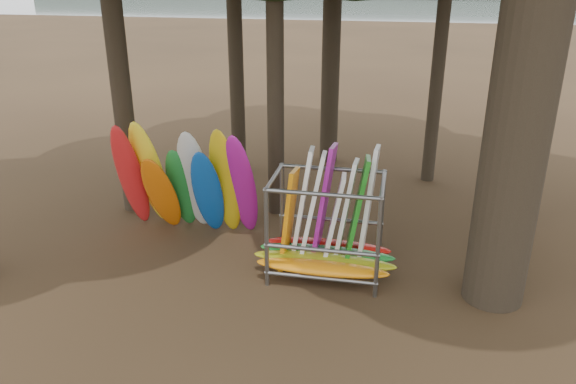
# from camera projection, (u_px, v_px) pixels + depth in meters

# --- Properties ---
(ground) EXTENTS (120.00, 120.00, 0.00)m
(ground) POSITION_uv_depth(u_px,v_px,m) (295.00, 279.00, 12.08)
(ground) COLOR #47331E
(ground) RESTS_ON ground
(lake) EXTENTS (160.00, 160.00, 0.00)m
(lake) POSITION_uv_depth(u_px,v_px,m) (389.00, 21.00, 66.56)
(lake) COLOR gray
(lake) RESTS_ON ground
(kayak_row) EXTENTS (3.55, 1.80, 3.10)m
(kayak_row) POSITION_uv_depth(u_px,v_px,m) (184.00, 184.00, 13.59)
(kayak_row) COLOR red
(kayak_row) RESTS_ON ground
(storage_rack) EXTENTS (3.10, 1.56, 2.85)m
(storage_rack) POSITION_uv_depth(u_px,v_px,m) (326.00, 230.00, 11.97)
(storage_rack) COLOR slate
(storage_rack) RESTS_ON ground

